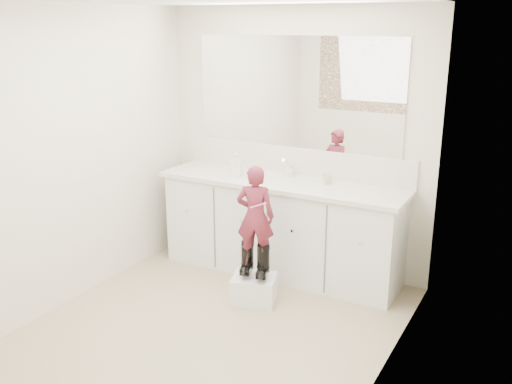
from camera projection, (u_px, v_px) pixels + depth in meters
The scene contains 18 objects.
floor at pixel (209, 331), 4.33m from camera, with size 3.00×3.00×0.00m, color #998764.
wall_back at pixel (295, 141), 5.25m from camera, with size 2.60×2.60×0.00m, color beige.
wall_front at pixel (31, 251), 2.73m from camera, with size 2.60×2.60×0.00m, color beige.
wall_left at pixel (70, 158), 4.59m from camera, with size 3.00×3.00×0.00m, color beige.
wall_right at pixel (387, 206), 3.39m from camera, with size 3.00×3.00×0.00m, color beige.
vanity_cabinet at pixel (281, 229), 5.24m from camera, with size 2.20×0.55×0.85m, color silver.
countertop at pixel (281, 183), 5.10m from camera, with size 2.28×0.58×0.04m, color beige.
backsplash at pixel (294, 161), 5.29m from camera, with size 2.28×0.03×0.25m, color beige.
mirror at pixel (296, 93), 5.11m from camera, with size 2.00×0.02×1.00m, color white.
dot_panel at pixel (22, 160), 2.61m from camera, with size 2.00×0.01×1.20m, color #472819.
faucet at pixel (289, 171), 5.22m from camera, with size 0.08×0.08×0.10m, color silver.
cup at pixel (327, 179), 4.98m from camera, with size 0.09×0.09×0.08m, color #C2B29B.
soap_bottle at pixel (236, 165), 5.21m from camera, with size 0.10×0.10×0.21m, color silver.
step_stool at pixel (254, 289), 4.76m from camera, with size 0.35×0.29×0.23m, color silver.
boot_left at pixel (247, 258), 4.73m from camera, with size 0.11×0.20×0.29m, color black, non-canonical shape.
boot_right at pixel (263, 261), 4.66m from camera, with size 0.11×0.20×0.29m, color black, non-canonical shape.
toddler at pixel (255, 216), 4.59m from camera, with size 0.31×0.20×0.85m, color #A93444.
toothbrush at pixel (258, 205), 4.45m from camera, with size 0.01×0.01×0.14m, color #E85AAA.
Camera 1 is at (2.16, -3.20, 2.26)m, focal length 40.00 mm.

